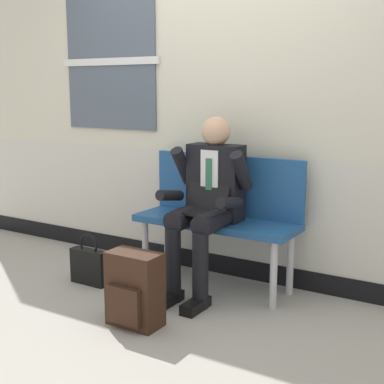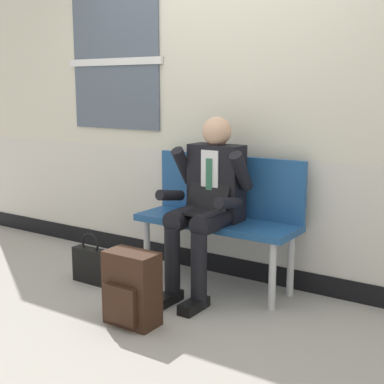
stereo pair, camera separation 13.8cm
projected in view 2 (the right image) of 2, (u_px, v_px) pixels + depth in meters
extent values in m
plane|color=#9E9991|center=(177.00, 294.00, 3.93)|extent=(18.00, 18.00, 0.00)
cube|color=beige|center=(224.00, 16.00, 4.06)|extent=(5.84, 0.12, 2.06)
cube|color=beige|center=(222.00, 203.00, 4.34)|extent=(5.84, 0.12, 0.82)
cube|color=black|center=(221.00, 261.00, 4.43)|extent=(5.84, 0.14, 0.15)
cube|color=#4C5666|center=(115.00, 62.00, 4.63)|extent=(0.95, 0.02, 1.14)
cube|color=silver|center=(114.00, 62.00, 4.63)|extent=(1.03, 0.03, 0.06)
cube|color=navy|center=(216.00, 223.00, 3.98)|extent=(1.23, 0.42, 0.05)
cube|color=navy|center=(229.00, 185.00, 4.07)|extent=(1.23, 0.04, 0.45)
cylinder|color=#B7B7BC|center=(147.00, 250.00, 4.19)|extent=(0.05, 0.05, 0.47)
cylinder|color=#B7B7BC|center=(170.00, 241.00, 4.44)|extent=(0.05, 0.05, 0.47)
cylinder|color=#B7B7BC|center=(272.00, 276.00, 3.61)|extent=(0.05, 0.05, 0.47)
cylinder|color=#B7B7BC|center=(291.00, 264.00, 3.86)|extent=(0.05, 0.05, 0.47)
cylinder|color=black|center=(188.00, 217.00, 3.85)|extent=(0.15, 0.40, 0.15)
cylinder|color=black|center=(172.00, 265.00, 3.75)|extent=(0.11, 0.11, 0.52)
cube|color=black|center=(167.00, 299.00, 3.75)|extent=(0.10, 0.26, 0.07)
cylinder|color=black|center=(214.00, 221.00, 3.73)|extent=(0.15, 0.40, 0.15)
cylinder|color=black|center=(199.00, 271.00, 3.63)|extent=(0.11, 0.11, 0.52)
cube|color=black|center=(194.00, 306.00, 3.63)|extent=(0.10, 0.26, 0.07)
cube|color=black|center=(216.00, 182.00, 3.92)|extent=(0.40, 0.18, 0.55)
cube|color=silver|center=(210.00, 177.00, 3.83)|extent=(0.14, 0.01, 0.39)
cube|color=#2D664C|center=(209.00, 182.00, 3.83)|extent=(0.05, 0.01, 0.33)
sphere|color=tan|center=(217.00, 131.00, 3.85)|extent=(0.21, 0.21, 0.21)
cylinder|color=black|center=(184.00, 166.00, 3.97)|extent=(0.09, 0.25, 0.30)
cylinder|color=black|center=(170.00, 195.00, 3.87)|extent=(0.08, 0.27, 0.12)
cylinder|color=black|center=(241.00, 171.00, 3.71)|extent=(0.09, 0.25, 0.30)
cylinder|color=black|center=(228.00, 203.00, 3.61)|extent=(0.08, 0.27, 0.12)
cube|color=black|center=(198.00, 212.00, 3.76)|extent=(0.33, 0.22, 0.02)
cube|color=black|center=(208.00, 194.00, 3.84)|extent=(0.33, 0.08, 0.21)
cube|color=#331E14|center=(132.00, 288.00, 3.39)|extent=(0.34, 0.19, 0.47)
cube|color=#331E14|center=(120.00, 305.00, 3.31)|extent=(0.24, 0.04, 0.24)
cube|color=black|center=(91.00, 266.00, 4.14)|extent=(0.31, 0.09, 0.27)
torus|color=black|center=(90.00, 244.00, 4.11)|extent=(0.17, 0.02, 0.17)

